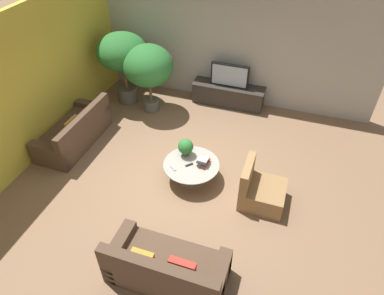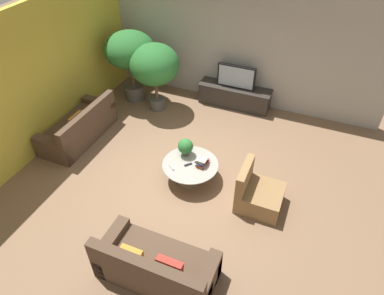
{
  "view_description": "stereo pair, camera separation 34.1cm",
  "coord_description": "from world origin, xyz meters",
  "px_view_note": "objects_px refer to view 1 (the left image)",
  "views": [
    {
      "loc": [
        1.8,
        -4.69,
        4.95
      ],
      "look_at": [
        0.09,
        0.29,
        0.55
      ],
      "focal_mm": 32.0,
      "sensor_mm": 36.0,
      "label": 1
    },
    {
      "loc": [
        2.12,
        -4.56,
        4.95
      ],
      "look_at": [
        0.09,
        0.29,
        0.55
      ],
      "focal_mm": 32.0,
      "sensor_mm": 36.0,
      "label": 2
    }
  ],
  "objects_px": {
    "potted_palm_tall": "(122,55)",
    "coffee_table": "(191,168)",
    "media_console": "(228,95)",
    "potted_plant_tabletop": "(186,147)",
    "television": "(230,76)",
    "couch_by_wall": "(75,132)",
    "couch_near_entry": "(166,268)",
    "potted_palm_corner": "(148,67)",
    "armchair_wicker": "(260,191)"
  },
  "relations": [
    {
      "from": "coffee_table",
      "to": "potted_palm_tall",
      "type": "distance_m",
      "value": 3.58
    },
    {
      "from": "coffee_table",
      "to": "couch_near_entry",
      "type": "xyz_separation_m",
      "value": [
        0.36,
        -2.18,
        0.0
      ]
    },
    {
      "from": "couch_near_entry",
      "to": "potted_plant_tabletop",
      "type": "distance_m",
      "value": 2.49
    },
    {
      "from": "television",
      "to": "potted_palm_corner",
      "type": "height_order",
      "value": "potted_palm_corner"
    },
    {
      "from": "television",
      "to": "potted_palm_tall",
      "type": "height_order",
      "value": "potted_palm_tall"
    },
    {
      "from": "potted_palm_corner",
      "to": "armchair_wicker",
      "type": "bearing_deg",
      "value": -34.7
    },
    {
      "from": "couch_near_entry",
      "to": "potted_palm_tall",
      "type": "height_order",
      "value": "potted_palm_tall"
    },
    {
      "from": "television",
      "to": "couch_by_wall",
      "type": "relative_size",
      "value": 0.51
    },
    {
      "from": "potted_palm_tall",
      "to": "potted_palm_corner",
      "type": "xyz_separation_m",
      "value": [
        0.78,
        -0.19,
        -0.12
      ]
    },
    {
      "from": "couch_near_entry",
      "to": "potted_plant_tabletop",
      "type": "bearing_deg",
      "value": -76.98
    },
    {
      "from": "media_console",
      "to": "potted_plant_tabletop",
      "type": "relative_size",
      "value": 5.01
    },
    {
      "from": "media_console",
      "to": "potted_palm_tall",
      "type": "bearing_deg",
      "value": -164.7
    },
    {
      "from": "media_console",
      "to": "potted_plant_tabletop",
      "type": "bearing_deg",
      "value": -94.07
    },
    {
      "from": "media_console",
      "to": "couch_near_entry",
      "type": "bearing_deg",
      "value": -85.98
    },
    {
      "from": "potted_palm_corner",
      "to": "potted_plant_tabletop",
      "type": "bearing_deg",
      "value": -48.94
    },
    {
      "from": "couch_near_entry",
      "to": "potted_palm_corner",
      "type": "distance_m",
      "value": 4.85
    },
    {
      "from": "media_console",
      "to": "potted_palm_corner",
      "type": "bearing_deg",
      "value": -153.58
    },
    {
      "from": "coffee_table",
      "to": "couch_near_entry",
      "type": "bearing_deg",
      "value": -80.67
    },
    {
      "from": "couch_by_wall",
      "to": "potted_palm_corner",
      "type": "bearing_deg",
      "value": 150.06
    },
    {
      "from": "potted_palm_tall",
      "to": "potted_palm_corner",
      "type": "height_order",
      "value": "potted_palm_tall"
    },
    {
      "from": "couch_near_entry",
      "to": "potted_palm_tall",
      "type": "distance_m",
      "value": 5.42
    },
    {
      "from": "couch_near_entry",
      "to": "armchair_wicker",
      "type": "xyz_separation_m",
      "value": [
        1.04,
        2.03,
        -0.01
      ]
    },
    {
      "from": "media_console",
      "to": "armchair_wicker",
      "type": "relative_size",
      "value": 2.17
    },
    {
      "from": "coffee_table",
      "to": "potted_palm_tall",
      "type": "xyz_separation_m",
      "value": [
        -2.58,
        2.26,
        1.04
      ]
    },
    {
      "from": "potted_palm_tall",
      "to": "potted_plant_tabletop",
      "type": "xyz_separation_m",
      "value": [
        2.38,
        -2.03,
        -0.71
      ]
    },
    {
      "from": "coffee_table",
      "to": "potted_palm_corner",
      "type": "height_order",
      "value": "potted_palm_corner"
    },
    {
      "from": "potted_palm_tall",
      "to": "couch_by_wall",
      "type": "bearing_deg",
      "value": -97.62
    },
    {
      "from": "television",
      "to": "potted_plant_tabletop",
      "type": "xyz_separation_m",
      "value": [
        -0.19,
        -2.73,
        -0.23
      ]
    },
    {
      "from": "television",
      "to": "armchair_wicker",
      "type": "bearing_deg",
      "value": -65.69
    },
    {
      "from": "media_console",
      "to": "television",
      "type": "height_order",
      "value": "television"
    },
    {
      "from": "potted_palm_tall",
      "to": "coffee_table",
      "type": "bearing_deg",
      "value": -41.19
    },
    {
      "from": "television",
      "to": "potted_palm_corner",
      "type": "relative_size",
      "value": 0.56
    },
    {
      "from": "television",
      "to": "potted_plant_tabletop",
      "type": "relative_size",
      "value": 2.6
    },
    {
      "from": "potted_palm_tall",
      "to": "television",
      "type": "bearing_deg",
      "value": 15.26
    },
    {
      "from": "couch_by_wall",
      "to": "potted_palm_corner",
      "type": "relative_size",
      "value": 1.1
    },
    {
      "from": "television",
      "to": "potted_palm_corner",
      "type": "xyz_separation_m",
      "value": [
        -1.8,
        -0.89,
        0.36
      ]
    },
    {
      "from": "media_console",
      "to": "potted_palm_corner",
      "type": "xyz_separation_m",
      "value": [
        -1.8,
        -0.89,
        0.92
      ]
    },
    {
      "from": "couch_near_entry",
      "to": "couch_by_wall",
      "type": "bearing_deg",
      "value": -37.21
    },
    {
      "from": "couch_by_wall",
      "to": "coffee_table",
      "type": "bearing_deg",
      "value": 84.92
    },
    {
      "from": "couch_near_entry",
      "to": "armchair_wicker",
      "type": "height_order",
      "value": "armchair_wicker"
    },
    {
      "from": "armchair_wicker",
      "to": "potted_palm_corner",
      "type": "height_order",
      "value": "potted_palm_corner"
    },
    {
      "from": "television",
      "to": "coffee_table",
      "type": "relative_size",
      "value": 0.87
    },
    {
      "from": "couch_by_wall",
      "to": "potted_palm_tall",
      "type": "xyz_separation_m",
      "value": [
        0.27,
        2.0,
        1.03
      ]
    },
    {
      "from": "television",
      "to": "couch_by_wall",
      "type": "height_order",
      "value": "television"
    },
    {
      "from": "media_console",
      "to": "potted_palm_corner",
      "type": "height_order",
      "value": "potted_palm_corner"
    },
    {
      "from": "television",
      "to": "potted_palm_tall",
      "type": "relative_size",
      "value": 0.52
    },
    {
      "from": "media_console",
      "to": "coffee_table",
      "type": "height_order",
      "value": "media_console"
    },
    {
      "from": "media_console",
      "to": "couch_by_wall",
      "type": "bearing_deg",
      "value": -136.4
    },
    {
      "from": "television",
      "to": "armchair_wicker",
      "type": "xyz_separation_m",
      "value": [
        1.4,
        -3.11,
        -0.56
      ]
    },
    {
      "from": "armchair_wicker",
      "to": "potted_plant_tabletop",
      "type": "height_order",
      "value": "armchair_wicker"
    }
  ]
}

